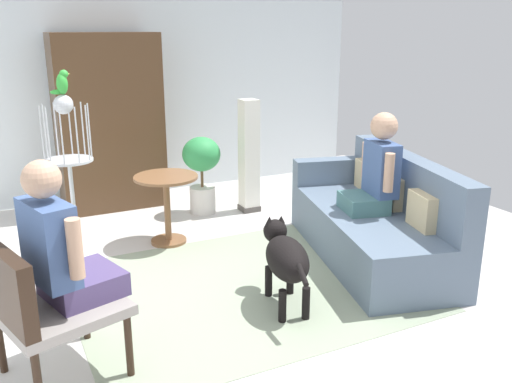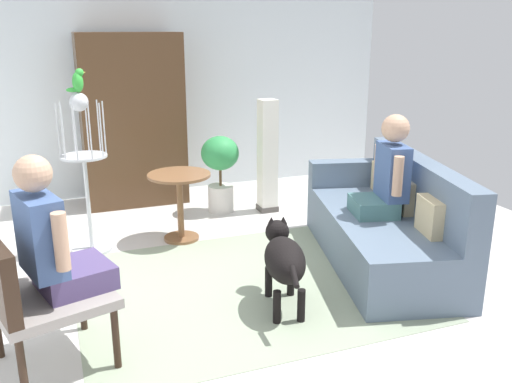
{
  "view_description": "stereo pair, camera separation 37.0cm",
  "coord_description": "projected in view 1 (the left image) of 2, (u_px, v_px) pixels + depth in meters",
  "views": [
    {
      "loc": [
        -1.46,
        -3.46,
        1.96
      ],
      "look_at": [
        0.2,
        -0.09,
        0.83
      ],
      "focal_mm": 38.53,
      "sensor_mm": 36.0,
      "label": 1
    },
    {
      "loc": [
        -1.12,
        -3.6,
        1.96
      ],
      "look_at": [
        0.2,
        -0.09,
        0.83
      ],
      "focal_mm": 38.53,
      "sensor_mm": 36.0,
      "label": 2
    }
  ],
  "objects": [
    {
      "name": "area_rug",
      "position": [
        243.0,
        287.0,
        4.3
      ],
      "size": [
        2.54,
        2.11,
        0.01
      ],
      "primitive_type": "cube",
      "color": "gray",
      "rests_on": "ground"
    },
    {
      "name": "armchair",
      "position": [
        38.0,
        301.0,
        3.01
      ],
      "size": [
        0.79,
        0.8,
        0.87
      ],
      "color": "black",
      "rests_on": "ground"
    },
    {
      "name": "parrot",
      "position": [
        62.0,
        83.0,
        4.43
      ],
      "size": [
        0.17,
        0.1,
        0.2
      ],
      "color": "green",
      "rests_on": "bird_cage_stand"
    },
    {
      "name": "ground_plane",
      "position": [
        227.0,
        297.0,
        4.15
      ],
      "size": [
        7.14,
        7.14,
        0.0
      ],
      "primitive_type": "plane",
      "color": "beige"
    },
    {
      "name": "back_wall",
      "position": [
        122.0,
        87.0,
        6.39
      ],
      "size": [
        6.0,
        0.12,
        2.57
      ],
      "primitive_type": "cube",
      "color": "silver",
      "rests_on": "ground"
    },
    {
      "name": "column_lamp",
      "position": [
        249.0,
        157.0,
        5.93
      ],
      "size": [
        0.2,
        0.2,
        1.23
      ],
      "color": "#4C4742",
      "rests_on": "ground"
    },
    {
      "name": "potted_plant",
      "position": [
        202.0,
        167.0,
        5.89
      ],
      "size": [
        0.41,
        0.41,
        0.84
      ],
      "color": "beige",
      "rests_on": "ground"
    },
    {
      "name": "armoire_cabinet",
      "position": [
        109.0,
        122.0,
        6.02
      ],
      "size": [
        1.11,
        0.56,
        1.9
      ],
      "primitive_type": "cube",
      "color": "#4C331E",
      "rests_on": "ground"
    },
    {
      "name": "person_on_armchair",
      "position": [
        60.0,
        248.0,
        3.03
      ],
      "size": [
        0.55,
        0.55,
        0.83
      ],
      "color": "#4F3F6D"
    },
    {
      "name": "dog",
      "position": [
        286.0,
        257.0,
        3.93
      ],
      "size": [
        0.4,
        0.86,
        0.59
      ],
      "color": "black",
      "rests_on": "ground"
    },
    {
      "name": "bird_cage_stand",
      "position": [
        71.0,
        177.0,
        4.65
      ],
      "size": [
        0.4,
        0.4,
        1.43
      ],
      "color": "silver",
      "rests_on": "ground"
    },
    {
      "name": "round_end_table",
      "position": [
        167.0,
        198.0,
        5.07
      ],
      "size": [
        0.59,
        0.59,
        0.65
      ],
      "color": "brown",
      "rests_on": "ground"
    },
    {
      "name": "couch",
      "position": [
        375.0,
        221.0,
        4.81
      ],
      "size": [
        1.29,
        2.12,
        0.9
      ],
      "color": "slate",
      "rests_on": "ground"
    },
    {
      "name": "person_on_couch",
      "position": [
        376.0,
        170.0,
        4.64
      ],
      "size": [
        0.49,
        0.52,
        0.84
      ],
      "color": "#447071"
    }
  ]
}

